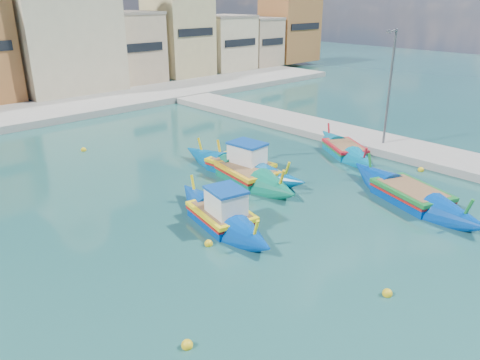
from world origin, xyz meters
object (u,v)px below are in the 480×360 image
luzzu_blue_cabin (222,216)px  luzzu_green (248,175)px  church_block (55,12)px  luzzu_turquoise_cabin (241,167)px  luzzu_cyan_mid (345,150)px  luzzu_blue_south (411,196)px  quay_street_lamp (389,87)px

luzzu_blue_cabin → luzzu_green: 5.68m
church_block → luzzu_turquoise_cabin: church_block is taller
luzzu_cyan_mid → luzzu_green: luzzu_green is taller
luzzu_blue_cabin → luzzu_blue_south: luzzu_blue_cabin is taller
luzzu_blue_south → church_block: bearing=91.2°
quay_street_lamp → luzzu_blue_south: quay_street_lamp is taller
luzzu_green → luzzu_blue_cabin: bearing=-146.2°
luzzu_turquoise_cabin → luzzu_green: (-0.51, -1.11, -0.07)m
quay_street_lamp → luzzu_turquoise_cabin: quay_street_lamp is taller
luzzu_turquoise_cabin → church_block: bearing=84.9°
luzzu_cyan_mid → luzzu_blue_south: 8.02m
luzzu_turquoise_cabin → luzzu_blue_cabin: size_ratio=1.15×
luzzu_blue_cabin → luzzu_green: (4.72, 3.16, -0.06)m
luzzu_turquoise_cabin → luzzu_cyan_mid: (7.56, -2.14, -0.12)m
luzzu_blue_cabin → luzzu_blue_south: size_ratio=0.86×
luzzu_green → luzzu_turquoise_cabin: bearing=65.2°
quay_street_lamp → luzzu_cyan_mid: size_ratio=1.00×
quay_street_lamp → luzzu_turquoise_cabin: (-10.19, 3.41, -3.96)m
luzzu_turquoise_cabin → luzzu_blue_cabin: bearing=-140.8°
luzzu_turquoise_cabin → luzzu_blue_cabin: (-5.23, -4.27, -0.02)m
church_block → luzzu_green: 32.89m
luzzu_cyan_mid → quay_street_lamp: bearing=-25.9°
luzzu_green → luzzu_blue_south: size_ratio=0.93×
luzzu_blue_cabin → luzzu_green: size_ratio=0.93×
church_block → luzzu_blue_cabin: 36.66m
luzzu_blue_cabin → luzzu_blue_south: 10.00m
quay_street_lamp → luzzu_green: quay_street_lamp is taller
quay_street_lamp → luzzu_blue_cabin: (-15.42, -0.86, -3.98)m
luzzu_blue_south → luzzu_green: bearing=117.0°
luzzu_blue_cabin → luzzu_cyan_mid: (12.80, 2.13, -0.10)m
quay_street_lamp → luzzu_turquoise_cabin: bearing=161.5°
church_block → quay_street_lamp: bearing=-77.7°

